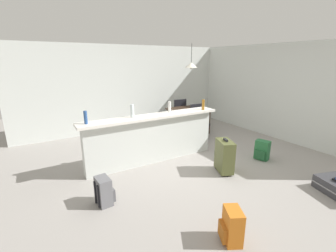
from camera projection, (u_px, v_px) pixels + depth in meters
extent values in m
cube|color=gray|center=(189.00, 164.00, 4.85)|extent=(13.00, 13.00, 0.05)
cube|color=silver|center=(131.00, 88.00, 7.02)|extent=(6.60, 0.10, 2.50)
cube|color=silver|center=(275.00, 92.00, 6.26)|extent=(0.10, 6.00, 2.50)
cube|color=silver|center=(153.00, 140.00, 4.79)|extent=(2.80, 0.20, 0.95)
cube|color=white|center=(153.00, 117.00, 4.66)|extent=(2.96, 0.40, 0.05)
cylinder|color=#284C89|center=(86.00, 117.00, 4.00)|extent=(0.06, 0.06, 0.23)
cylinder|color=silver|center=(132.00, 111.00, 4.47)|extent=(0.07, 0.07, 0.25)
cylinder|color=silver|center=(170.00, 107.00, 4.89)|extent=(0.06, 0.06, 0.23)
cylinder|color=#9E661E|center=(203.00, 105.00, 5.14)|extent=(0.06, 0.06, 0.23)
cube|color=#332319|center=(189.00, 109.00, 6.63)|extent=(1.10, 0.80, 0.04)
cylinder|color=#332319|center=(181.00, 127.00, 6.21)|extent=(0.06, 0.06, 0.70)
cylinder|color=#332319|center=(209.00, 122.00, 6.69)|extent=(0.06, 0.06, 0.70)
cylinder|color=#332319|center=(168.00, 121.00, 6.77)|extent=(0.06, 0.06, 0.70)
cylinder|color=#332319|center=(195.00, 117.00, 7.25)|extent=(0.06, 0.06, 0.70)
cube|color=black|center=(200.00, 123.00, 6.22)|extent=(0.43, 0.43, 0.04)
cube|color=black|center=(197.00, 113.00, 6.31)|extent=(0.40, 0.07, 0.48)
cylinder|color=black|center=(198.00, 134.00, 6.08)|extent=(0.04, 0.04, 0.41)
cylinder|color=black|center=(208.00, 132.00, 6.21)|extent=(0.04, 0.04, 0.41)
cylinder|color=black|center=(191.00, 131.00, 6.35)|extent=(0.04, 0.04, 0.41)
cylinder|color=black|center=(201.00, 129.00, 6.49)|extent=(0.04, 0.04, 0.41)
cube|color=black|center=(177.00, 114.00, 7.27)|extent=(0.45, 0.45, 0.04)
cube|color=black|center=(180.00, 107.00, 7.04)|extent=(0.40, 0.09, 0.48)
cylinder|color=black|center=(180.00, 120.00, 7.54)|extent=(0.04, 0.04, 0.41)
cylinder|color=black|center=(171.00, 121.00, 7.41)|extent=(0.04, 0.04, 0.41)
cylinder|color=black|center=(184.00, 122.00, 7.26)|extent=(0.04, 0.04, 0.41)
cylinder|color=black|center=(175.00, 123.00, 7.13)|extent=(0.04, 0.04, 0.41)
cylinder|color=black|center=(192.00, 53.00, 6.28)|extent=(0.01, 0.01, 0.51)
cone|color=white|center=(191.00, 65.00, 6.36)|extent=(0.34, 0.34, 0.14)
sphere|color=white|center=(191.00, 68.00, 6.39)|extent=(0.07, 0.07, 0.07)
cube|color=#286B3D|center=(262.00, 150.00, 4.97)|extent=(0.25, 0.32, 0.42)
cube|color=#205530|center=(260.00, 155.00, 4.92)|extent=(0.12, 0.23, 0.19)
cube|color=black|center=(261.00, 149.00, 5.10)|extent=(0.03, 0.04, 0.36)
cube|color=black|center=(267.00, 150.00, 5.01)|extent=(0.03, 0.04, 0.36)
cube|color=#51562D|center=(224.00, 156.00, 4.36)|extent=(0.39, 0.50, 0.60)
cylinder|color=black|center=(227.00, 175.00, 4.26)|extent=(0.05, 0.07, 0.06)
cylinder|color=black|center=(220.00, 166.00, 4.63)|extent=(0.05, 0.07, 0.06)
cube|color=#232328|center=(226.00, 140.00, 4.28)|extent=(0.09, 0.14, 0.04)
cube|color=slate|center=(104.00, 191.00, 3.41)|extent=(0.20, 0.29, 0.42)
cube|color=#515155|center=(111.00, 193.00, 3.49)|extent=(0.08, 0.22, 0.19)
cube|color=black|center=(99.00, 197.00, 3.31)|extent=(0.03, 0.04, 0.36)
cube|color=black|center=(95.00, 192.00, 3.42)|extent=(0.03, 0.04, 0.36)
cube|color=orange|center=(233.00, 226.00, 2.70)|extent=(0.29, 0.33, 0.42)
cube|color=#AB5918|center=(223.00, 231.00, 2.71)|extent=(0.15, 0.22, 0.19)
cube|color=black|center=(239.00, 223.00, 2.78)|extent=(0.04, 0.04, 0.36)
cube|color=black|center=(243.00, 231.00, 2.64)|extent=(0.04, 0.04, 0.36)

